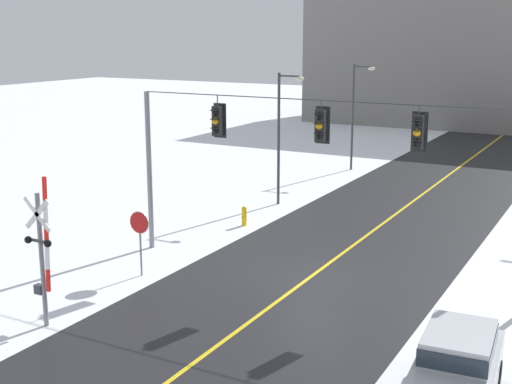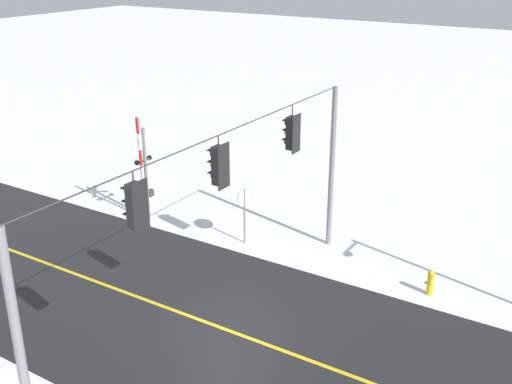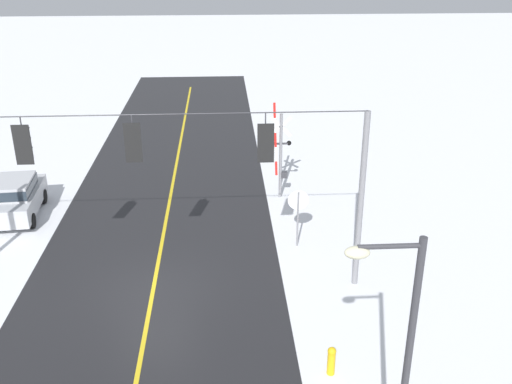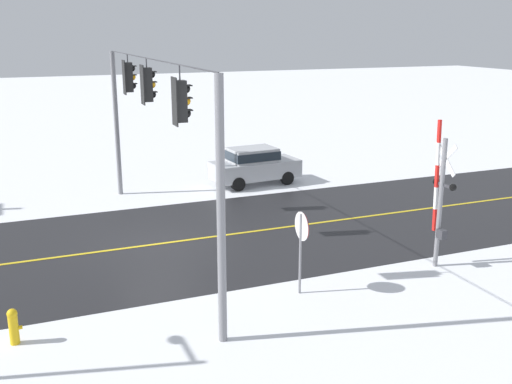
# 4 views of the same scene
# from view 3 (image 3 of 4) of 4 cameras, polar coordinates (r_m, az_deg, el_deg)

# --- Properties ---
(ground_plane) EXTENTS (160.00, 160.00, 0.00)m
(ground_plane) POSITION_cam_3_polar(r_m,az_deg,el_deg) (20.53, -10.05, -9.40)
(ground_plane) COLOR white
(signal_span) EXTENTS (14.20, 0.47, 6.22)m
(signal_span) POSITION_cam_3_polar(r_m,az_deg,el_deg) (18.60, -10.91, 1.73)
(signal_span) COLOR gray
(signal_span) RESTS_ON ground
(stop_sign) EXTENTS (0.80, 0.09, 2.35)m
(stop_sign) POSITION_cam_3_polar(r_m,az_deg,el_deg) (22.22, 4.15, -1.35)
(stop_sign) COLOR gray
(stop_sign) RESTS_ON ground
(railroad_crossing) EXTENTS (0.98, 0.31, 4.50)m
(railroad_crossing) POSITION_cam_3_polar(r_m,az_deg,el_deg) (26.37, 2.39, 4.06)
(railroad_crossing) COLOR gray
(railroad_crossing) RESTS_ON ground
(parked_car_silver) EXTENTS (2.09, 4.30, 1.74)m
(parked_car_silver) POSITION_cam_3_polar(r_m,az_deg,el_deg) (26.91, -22.51, -0.38)
(parked_car_silver) COLOR #B7BABF
(parked_car_silver) RESTS_ON ground
(streetlamp_near) EXTENTS (1.39, 0.28, 6.50)m
(streetlamp_near) POSITION_cam_3_polar(r_m,az_deg,el_deg) (11.38, 13.61, -15.95)
(streetlamp_near) COLOR #38383D
(streetlamp_near) RESTS_ON ground
(fire_hydrant) EXTENTS (0.24, 0.31, 0.88)m
(fire_hydrant) POSITION_cam_3_polar(r_m,az_deg,el_deg) (16.68, 7.40, -16.03)
(fire_hydrant) COLOR gold
(fire_hydrant) RESTS_ON ground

